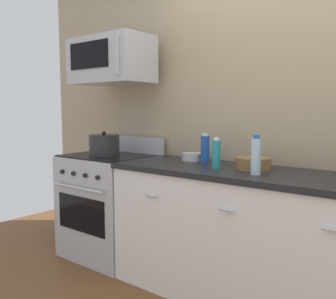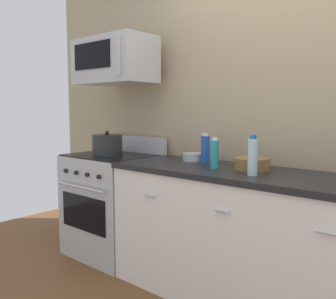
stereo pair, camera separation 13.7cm
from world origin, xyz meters
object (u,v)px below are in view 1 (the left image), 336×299
bottle_water_clear (256,156)px  bowl_steel_prep (193,156)px  stockpot (104,145)px  bottle_soda_blue (205,149)px  bottle_dish_soap (216,154)px  microwave (111,61)px  bowl_wooden_salad (253,163)px  range_oven (110,204)px

bottle_water_clear → bowl_steel_prep: bearing=156.8°
bottle_water_clear → stockpot: size_ratio=0.93×
bottle_soda_blue → bottle_dish_soap: bottle_soda_blue is taller
microwave → bowl_wooden_salad: 1.57m
bottle_dish_soap → stockpot: size_ratio=0.80×
bottle_water_clear → bottle_dish_soap: bearing=168.9°
bowl_wooden_salad → microwave: bearing=-179.0°
bottle_water_clear → bowl_steel_prep: bottle_water_clear is taller
bottle_water_clear → stockpot: bottle_water_clear is taller
range_oven → bowl_wooden_salad: size_ratio=4.40×
range_oven → bowl_wooden_salad: range_oven is taller
range_oven → bottle_dish_soap: 1.27m
bottle_water_clear → microwave: bearing=173.6°
bottle_dish_soap → bowl_steel_prep: 0.42m
range_oven → microwave: microwave is taller
bottle_soda_blue → bottle_water_clear: bottle_water_clear is taller
microwave → bowl_wooden_salad: bearing=1.0°
range_oven → bottle_water_clear: size_ratio=4.30×
range_oven → bowl_wooden_salad: bearing=2.9°
microwave → bowl_steel_prep: (0.79, 0.12, -0.80)m
bottle_soda_blue → bottle_dish_soap: bearing=-41.9°
microwave → bowl_steel_prep: microwave is taller
microwave → bowl_wooden_salad: (1.36, 0.02, -0.79)m
stockpot → range_oven: bearing=90.0°
microwave → bottle_dish_soap: 1.36m
bottle_soda_blue → bottle_dish_soap: size_ratio=1.05×
bottle_soda_blue → stockpot: size_ratio=0.84×
bottle_soda_blue → bowl_steel_prep: bottle_soda_blue is taller
bottle_dish_soap → bottle_water_clear: (0.32, -0.06, 0.02)m
microwave → bowl_steel_prep: 1.13m
range_oven → bottle_water_clear: bearing=-4.6°
bowl_steel_prep → bottle_dish_soap: bearing=-32.8°
bottle_soda_blue → bowl_steel_prep: 0.16m
bottle_water_clear → bottle_soda_blue: bearing=154.6°
stockpot → bowl_wooden_salad: bearing=5.1°
microwave → stockpot: bearing=-90.1°
bowl_steel_prep → stockpot: (-0.79, -0.22, 0.06)m
bowl_steel_prep → bottle_water_clear: bearing=-23.2°
microwave → bowl_steel_prep: bearing=8.9°
range_oven → bowl_steel_prep: (0.79, 0.17, 0.48)m
microwave → bottle_water_clear: 1.63m
bottle_soda_blue → bowl_wooden_salad: (0.43, -0.07, -0.06)m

